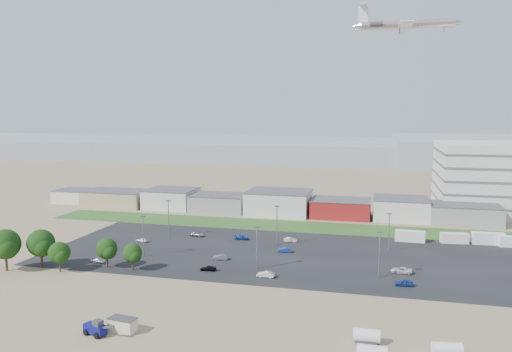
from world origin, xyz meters
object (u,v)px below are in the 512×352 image
(storage_tank_nw, at_px, (367,335))
(parked_car_11, at_px, (291,240))
(parked_car_5, at_px, (142,240))
(parked_car_10, at_px, (99,261))
(parked_car_3, at_px, (208,268))
(parked_car_7, at_px, (285,250))
(parked_car_6, at_px, (242,237))
(parked_car_0, at_px, (401,270))
(portable_shed, at_px, (123,325))
(telehandler, at_px, (95,327))
(parked_car_13, at_px, (266,274))
(tree_far_left, at_px, (5,247))
(box_trailer_a, at_px, (410,236))
(parked_car_2, at_px, (404,283))
(parked_car_9, at_px, (197,234))
(parked_car_4, at_px, (220,257))
(airliner, at_px, (407,24))

(storage_tank_nw, height_order, parked_car_11, storage_tank_nw)
(parked_car_5, distance_m, parked_car_10, 20.60)
(parked_car_3, xyz_separation_m, parked_car_11, (13.75, 29.98, 0.07))
(parked_car_7, bearing_deg, parked_car_10, -71.72)
(parked_car_6, bearing_deg, parked_car_0, -116.62)
(portable_shed, distance_m, parked_car_7, 55.67)
(telehandler, relative_size, parked_car_13, 1.62)
(tree_far_left, xyz_separation_m, parked_car_13, (58.37, 9.78, -4.80))
(parked_car_0, bearing_deg, telehandler, -43.83)
(box_trailer_a, distance_m, tree_far_left, 103.52)
(box_trailer_a, relative_size, parked_car_5, 2.28)
(parked_car_2, distance_m, parked_car_5, 72.05)
(tree_far_left, xyz_separation_m, parked_car_10, (17.21, 10.26, -4.86))
(box_trailer_a, distance_m, parked_car_10, 83.44)
(box_trailer_a, relative_size, parked_car_3, 2.16)
(tree_far_left, height_order, parked_car_9, tree_far_left)
(parked_car_4, height_order, parked_car_9, parked_car_4)
(parked_car_10, bearing_deg, parked_car_0, -75.35)
(tree_far_left, bearing_deg, parked_car_4, 24.12)
(parked_car_0, bearing_deg, portable_shed, -43.07)
(parked_car_7, bearing_deg, parked_car_4, -61.19)
(box_trailer_a, relative_size, parked_car_11, 2.19)
(portable_shed, relative_size, parked_car_7, 1.25)
(parked_car_3, bearing_deg, telehandler, -14.74)
(parked_car_3, xyz_separation_m, parked_car_10, (-27.37, -0.88, 0.04))
(storage_tank_nw, bearing_deg, airliner, 85.56)
(parked_car_2, relative_size, parked_car_13, 0.98)
(parked_car_3, xyz_separation_m, parked_car_7, (14.08, 19.18, 0.07))
(telehandler, xyz_separation_m, box_trailer_a, (52.75, 74.64, 0.19))
(parked_car_10, xyz_separation_m, parked_car_11, (41.12, 30.85, 0.02))
(parked_car_3, relative_size, parked_car_6, 0.89)
(parked_car_0, distance_m, parked_car_2, 8.57)
(parked_car_4, distance_m, parked_car_7, 17.43)
(storage_tank_nw, relative_size, box_trailer_a, 0.51)
(parked_car_6, relative_size, parked_car_11, 1.13)
(parked_car_4, xyz_separation_m, parked_car_9, (-13.88, 20.83, -0.03))
(parked_car_9, height_order, parked_car_13, parked_car_13)
(parked_car_3, distance_m, parked_car_10, 27.38)
(parked_car_3, height_order, parked_car_4, parked_car_4)
(parked_car_2, xyz_separation_m, parked_car_10, (-70.22, -1.02, -0.07))
(portable_shed, bearing_deg, parked_car_2, 44.24)
(parked_car_3, distance_m, parked_car_11, 32.98)
(parked_car_6, bearing_deg, telehandler, 173.26)
(tree_far_left, bearing_deg, storage_tank_nw, -12.09)
(tree_far_left, height_order, airliner, airliner)
(parked_car_4, bearing_deg, portable_shed, -10.70)
(airliner, bearing_deg, telehandler, -111.82)
(parked_car_4, bearing_deg, parked_car_2, 71.76)
(parked_car_10, bearing_deg, parked_car_4, -63.62)
(tree_far_left, relative_size, parked_car_5, 3.08)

